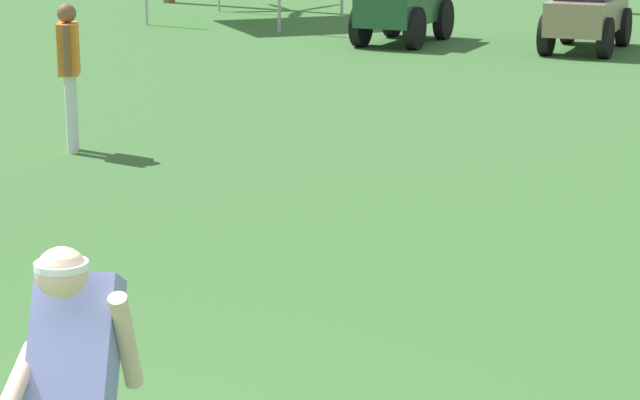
{
  "coord_description": "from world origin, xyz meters",
  "views": [
    {
      "loc": [
        3.11,
        -3.36,
        2.79
      ],
      "look_at": [
        0.04,
        3.33,
        0.9
      ],
      "focal_mm": 70.0,
      "sensor_mm": 36.0,
      "label": 1
    }
  ],
  "objects_px": {
    "parked_car_slot_a": "(404,0)",
    "parked_car_slot_b": "(588,7)",
    "frisbee_thrower": "(78,377)",
    "teammate_near_sideline": "(69,63)"
  },
  "relations": [
    {
      "from": "frisbee_thrower",
      "to": "parked_car_slot_a",
      "type": "height_order",
      "value": "parked_car_slot_a"
    },
    {
      "from": "parked_car_slot_a",
      "to": "parked_car_slot_b",
      "type": "relative_size",
      "value": 0.98
    },
    {
      "from": "parked_car_slot_b",
      "to": "teammate_near_sideline",
      "type": "bearing_deg",
      "value": -106.59
    },
    {
      "from": "frisbee_thrower",
      "to": "parked_car_slot_b",
      "type": "bearing_deg",
      "value": 95.89
    },
    {
      "from": "parked_car_slot_a",
      "to": "parked_car_slot_b",
      "type": "distance_m",
      "value": 3.19
    },
    {
      "from": "frisbee_thrower",
      "to": "teammate_near_sideline",
      "type": "relative_size",
      "value": 0.89
    },
    {
      "from": "frisbee_thrower",
      "to": "teammate_near_sideline",
      "type": "xyz_separation_m",
      "value": [
        -4.84,
        6.69,
        0.15
      ]
    },
    {
      "from": "parked_car_slot_a",
      "to": "parked_car_slot_b",
      "type": "xyz_separation_m",
      "value": [
        3.17,
        0.36,
        -0.02
      ]
    },
    {
      "from": "frisbee_thrower",
      "to": "parked_car_slot_a",
      "type": "xyz_separation_m",
      "value": [
        -4.92,
        16.67,
        -0.05
      ]
    },
    {
      "from": "teammate_near_sideline",
      "to": "parked_car_slot_b",
      "type": "distance_m",
      "value": 10.8
    }
  ]
}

